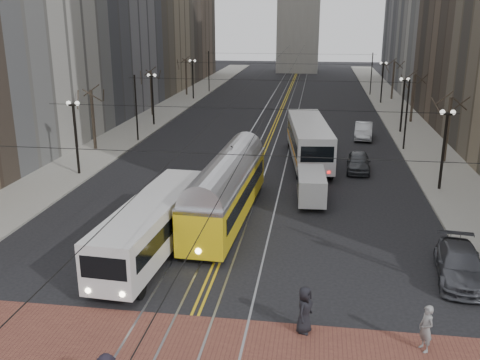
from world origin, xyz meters
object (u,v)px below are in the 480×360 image
(streetcar, at_px, (227,194))
(pedestrian_b, at_px, (426,328))
(sedan_grey, at_px, (358,162))
(sedan_parked, at_px, (460,265))
(transit_bus, at_px, (154,227))
(cargo_van, at_px, (311,188))
(rear_bus, at_px, (309,142))
(sedan_silver, at_px, (364,131))
(pedestrian_a, at_px, (305,310))

(streetcar, bearing_deg, pedestrian_b, -49.50)
(sedan_grey, xyz_separation_m, sedan_parked, (3.57, -18.27, -0.01))
(streetcar, height_order, sedan_parked, streetcar)
(transit_bus, height_order, cargo_van, transit_bus)
(rear_bus, height_order, sedan_silver, rear_bus)
(transit_bus, xyz_separation_m, sedan_grey, (11.73, 17.51, -0.70))
(sedan_grey, xyz_separation_m, pedestrian_b, (0.89, -24.42, 0.17))
(cargo_van, relative_size, sedan_silver, 0.95)
(sedan_grey, xyz_separation_m, pedestrian_a, (-3.64, -23.82, 0.22))
(sedan_silver, xyz_separation_m, pedestrian_a, (-4.96, -36.05, 0.18))
(transit_bus, relative_size, sedan_silver, 2.40)
(transit_bus, xyz_separation_m, pedestrian_b, (12.62, -6.92, -0.53))
(sedan_silver, bearing_deg, pedestrian_a, -92.59)
(pedestrian_a, bearing_deg, sedan_grey, 10.74)
(pedestrian_a, bearing_deg, pedestrian_b, -78.18)
(streetcar, relative_size, pedestrian_b, 7.32)
(rear_bus, bearing_deg, transit_bus, -117.47)
(cargo_van, height_order, sedan_grey, cargo_van)
(rear_bus, bearing_deg, sedan_grey, -38.27)
(sedan_silver, height_order, pedestrian_a, pedestrian_a)
(cargo_van, xyz_separation_m, sedan_grey, (3.65, 8.17, -0.26))
(rear_bus, relative_size, cargo_van, 2.83)
(transit_bus, relative_size, sedan_parked, 2.26)
(sedan_silver, height_order, pedestrian_b, pedestrian_b)
(sedan_grey, xyz_separation_m, sedan_silver, (1.32, 12.23, 0.04))
(rear_bus, xyz_separation_m, pedestrian_b, (4.97, -26.94, -0.77))
(sedan_grey, bearing_deg, rear_bus, 151.30)
(rear_bus, relative_size, pedestrian_a, 6.72)
(streetcar, distance_m, sedan_grey, 14.90)
(cargo_van, height_order, sedan_parked, cargo_van)
(streetcar, relative_size, pedestrian_a, 6.95)
(transit_bus, height_order, rear_bus, rear_bus)
(cargo_van, distance_m, pedestrian_b, 16.87)
(pedestrian_a, relative_size, pedestrian_b, 1.05)
(cargo_van, relative_size, pedestrian_b, 2.50)
(sedan_parked, bearing_deg, sedan_silver, 100.82)
(transit_bus, bearing_deg, sedan_parked, 0.72)
(transit_bus, height_order, streetcar, streetcar)
(transit_bus, relative_size, pedestrian_b, 6.31)
(cargo_van, relative_size, pedestrian_a, 2.37)
(streetcar, relative_size, sedan_parked, 2.62)
(transit_bus, distance_m, pedestrian_b, 14.40)
(streetcar, xyz_separation_m, pedestrian_b, (9.62, -12.38, -0.66))
(transit_bus, height_order, pedestrian_a, transit_bus)
(cargo_van, bearing_deg, sedan_grey, 62.54)
(streetcar, relative_size, sedan_silver, 2.78)
(sedan_silver, bearing_deg, pedestrian_b, -85.43)
(sedan_parked, xyz_separation_m, pedestrian_b, (-2.68, -6.15, 0.19))
(rear_bus, xyz_separation_m, sedan_parked, (7.66, -20.80, -0.96))
(sedan_parked, relative_size, pedestrian_a, 2.66)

